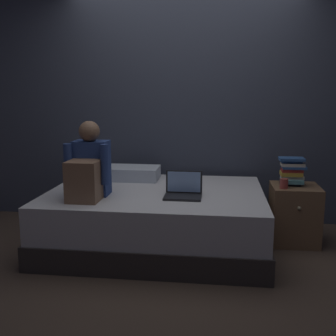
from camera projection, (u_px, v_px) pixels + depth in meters
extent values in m
plane|color=#47382D|center=(174.00, 258.00, 3.52)|extent=(8.00, 8.00, 0.00)
cube|color=#383D4C|center=(186.00, 100.00, 4.45)|extent=(5.60, 0.10, 2.70)
cube|color=#332D2B|center=(157.00, 234.00, 3.82)|extent=(2.00, 1.50, 0.21)
cube|color=silver|center=(156.00, 207.00, 3.77)|extent=(1.96, 1.46, 0.32)
cube|color=brown|center=(294.00, 214.00, 3.87)|extent=(0.44, 0.44, 0.56)
sphere|color=gray|center=(299.00, 208.00, 3.63)|extent=(0.04, 0.04, 0.04)
cube|color=navy|center=(92.00, 168.00, 3.54)|extent=(0.30, 0.20, 0.48)
sphere|color=brown|center=(89.00, 131.00, 3.45)|extent=(0.18, 0.18, 0.18)
cube|color=brown|center=(84.00, 181.00, 3.34)|extent=(0.26, 0.24, 0.34)
cylinder|color=navy|center=(68.00, 164.00, 3.41)|extent=(0.07, 0.07, 0.34)
cylinder|color=navy|center=(105.00, 164.00, 3.37)|extent=(0.07, 0.07, 0.34)
cube|color=black|center=(183.00, 197.00, 3.46)|extent=(0.32, 0.22, 0.02)
cube|color=black|center=(184.00, 182.00, 3.55)|extent=(0.32, 0.01, 0.20)
cube|color=#8CB2EA|center=(184.00, 182.00, 3.54)|extent=(0.29, 0.00, 0.18)
cube|color=silver|center=(132.00, 173.00, 4.21)|extent=(0.56, 0.36, 0.13)
cube|color=black|center=(290.00, 184.00, 3.85)|extent=(0.18, 0.13, 0.03)
cube|color=teal|center=(292.00, 181.00, 3.82)|extent=(0.20, 0.15, 0.04)
cube|color=beige|center=(292.00, 177.00, 3.84)|extent=(0.21, 0.12, 0.03)
cube|color=gold|center=(291.00, 174.00, 3.83)|extent=(0.20, 0.15, 0.04)
cube|color=#9E2D28|center=(292.00, 170.00, 3.82)|extent=(0.19, 0.13, 0.03)
cube|color=#284C84|center=(294.00, 167.00, 3.81)|extent=(0.22, 0.16, 0.02)
cube|color=beige|center=(293.00, 165.00, 3.80)|extent=(0.21, 0.12, 0.03)
cube|color=#284C84|center=(291.00, 161.00, 3.81)|extent=(0.19, 0.12, 0.02)
cube|color=#284C84|center=(292.00, 159.00, 3.79)|extent=(0.23, 0.15, 0.03)
cylinder|color=#933833|center=(284.00, 184.00, 3.71)|extent=(0.08, 0.08, 0.09)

